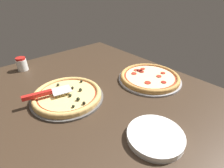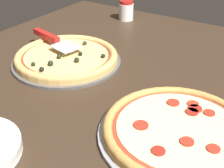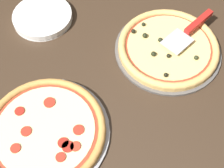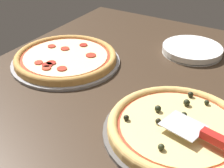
% 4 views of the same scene
% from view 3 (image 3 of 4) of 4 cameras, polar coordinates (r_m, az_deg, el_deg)
% --- Properties ---
extents(ground_plane, '(1.43, 1.17, 0.04)m').
position_cam_3_polar(ground_plane, '(1.08, 3.98, 1.60)').
color(ground_plane, '#38281C').
extents(pizza_pan_front, '(0.38, 0.38, 0.01)m').
position_cam_3_polar(pizza_pan_front, '(1.14, 10.14, 6.10)').
color(pizza_pan_front, '#565451').
rests_on(pizza_pan_front, ground_plane).
extents(pizza_front, '(0.36, 0.36, 0.04)m').
position_cam_3_polar(pizza_front, '(1.12, 10.26, 6.69)').
color(pizza_front, '#DBAD60').
rests_on(pizza_front, pizza_pan_front).
extents(pizza_pan_back, '(0.39, 0.39, 0.01)m').
position_cam_3_polar(pizza_pan_back, '(0.97, -11.91, -8.71)').
color(pizza_pan_back, '#939399').
rests_on(pizza_pan_back, ground_plane).
extents(pizza_back, '(0.36, 0.36, 0.03)m').
position_cam_3_polar(pizza_back, '(0.96, -12.09, -8.28)').
color(pizza_back, '#C68E47').
rests_on(pizza_back, pizza_pan_back).
extents(serving_spatula, '(0.10, 0.24, 0.02)m').
position_cam_3_polar(serving_spatula, '(1.16, 14.78, 10.22)').
color(serving_spatula, '#B7B7BC').
rests_on(serving_spatula, pizza_front).
extents(plate_stack, '(0.22, 0.22, 0.03)m').
position_cam_3_polar(plate_stack, '(1.24, -12.58, 11.88)').
color(plate_stack, white).
rests_on(plate_stack, ground_plane).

